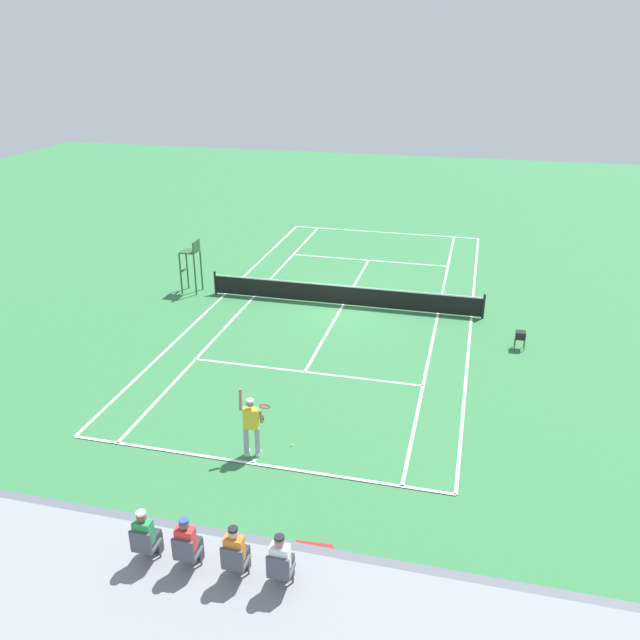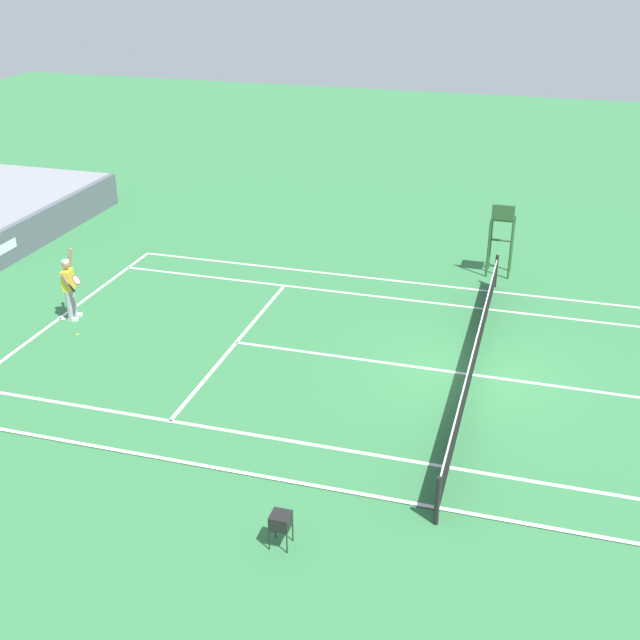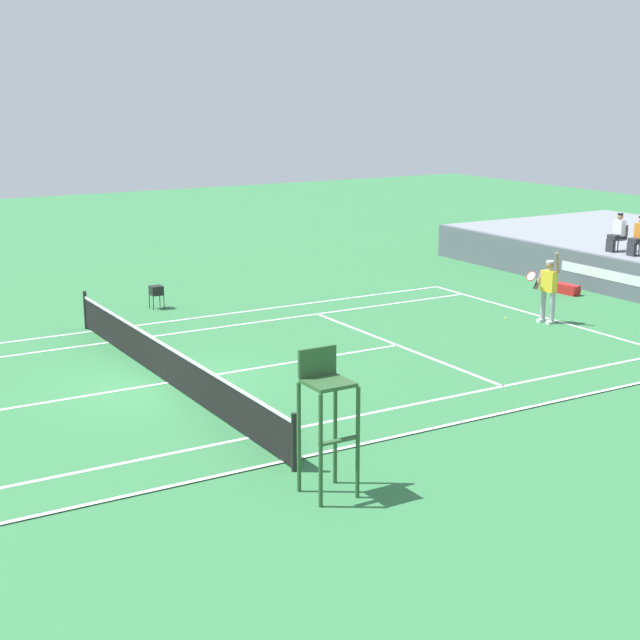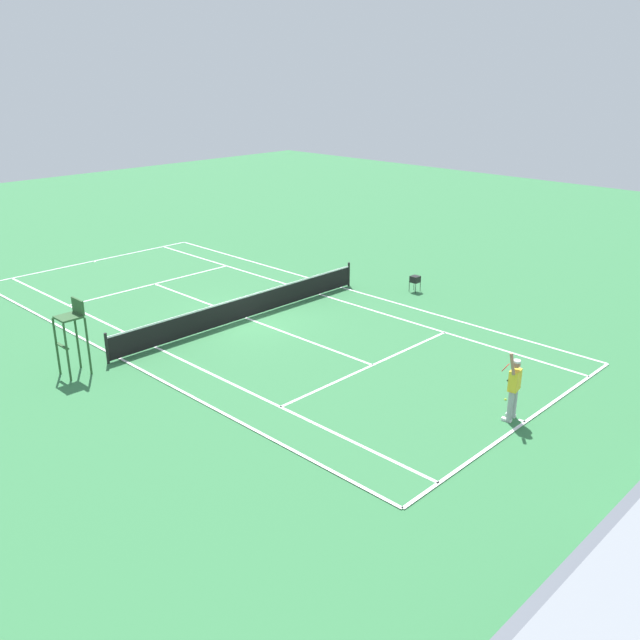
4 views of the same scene
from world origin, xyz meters
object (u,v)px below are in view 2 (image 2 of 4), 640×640
Objects in this scene: umpire_chair at (502,229)px; ball_hopper at (281,520)px; tennis_player at (69,287)px; tennis_ball at (77,335)px.

umpire_chair is 14.62m from ball_hopper.
ball_hopper is at bearing -130.02° from tennis_player.
ball_hopper is at bearing -128.50° from tennis_ball.
tennis_ball is at bearing -143.80° from tennis_player.
tennis_ball is at bearing 51.50° from ball_hopper.
tennis_ball is (-0.94, -0.69, -0.96)m from tennis_player.
ball_hopper is (-14.35, 2.62, -0.98)m from umpire_chair.
ball_hopper is (-6.52, -8.19, 0.54)m from tennis_ball.
tennis_player reaches higher than ball_hopper.
tennis_player is 13.42m from umpire_chair.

